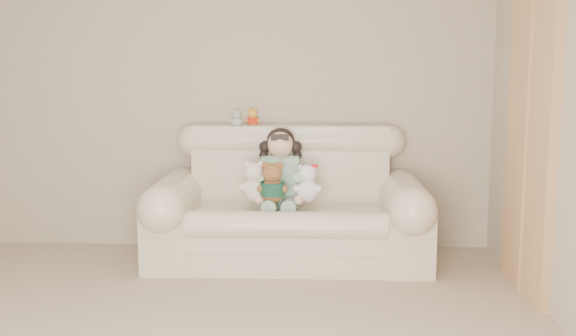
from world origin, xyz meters
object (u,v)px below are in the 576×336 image
Objects in this scene: seated_child at (280,167)px; brown_teddy at (272,179)px; cream_teddy at (254,177)px; sofa at (289,197)px; white_cat at (307,179)px.

seated_child is 0.25m from brown_teddy.
seated_child is 0.27m from cream_teddy.
brown_teddy is at bearing -9.55° from cream_teddy.
seated_child reaches higher than brown_teddy.
sofa reaches higher than brown_teddy.
white_cat is (0.26, 0.05, -0.01)m from brown_teddy.
brown_teddy is 0.26m from white_cat.
sofa is 3.39× the size of seated_child.
cream_teddy is (-0.25, -0.11, 0.16)m from sofa.
brown_teddy and cream_teddy have the same top height.
seated_child is (-0.07, 0.08, 0.21)m from sofa.
brown_teddy reaches higher than white_cat.
seated_child is 1.83× the size of white_cat.
seated_child is at bearing 129.28° from white_cat.
white_cat is at bearing 0.18° from brown_teddy.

